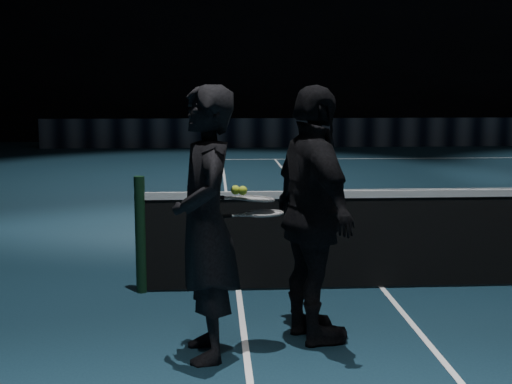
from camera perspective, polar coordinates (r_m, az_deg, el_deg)
net_post_left at (r=6.72m, az=-9.23°, el=-3.41°), size 0.10×0.10×1.10m
sponsor_backdrop at (r=22.82m, az=11.10°, el=4.71°), size 22.00×0.15×0.90m
player_a at (r=5.01m, az=-4.06°, el=-2.56°), size 0.56×0.77×1.94m
player_b at (r=5.34m, az=4.63°, el=-1.88°), size 0.78×1.22×1.94m
racket_lower at (r=5.16m, az=0.68°, el=-1.72°), size 0.71×0.43×0.03m
racket_upper at (r=5.16m, az=-0.01°, el=-0.54°), size 0.71×0.47×0.10m
tennis_balls at (r=5.06m, az=-1.37°, el=0.33°), size 0.12×0.10×0.12m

